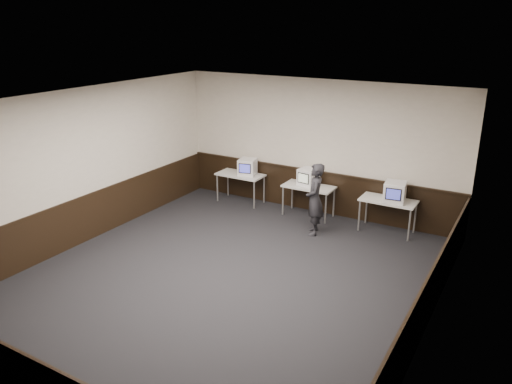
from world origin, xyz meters
TOP-DOWN VIEW (x-y plane):
  - floor at (0.00, 0.00)m, footprint 8.00×8.00m
  - ceiling at (0.00, 0.00)m, footprint 8.00×8.00m
  - back_wall at (0.00, 4.00)m, footprint 7.00×0.00m
  - front_wall at (0.00, -4.00)m, footprint 7.00×0.00m
  - left_wall at (-3.50, 0.00)m, footprint 0.00×8.00m
  - right_wall at (3.50, 0.00)m, footprint 0.00×8.00m
  - wainscot_back at (0.00, 3.98)m, footprint 6.98×0.04m
  - wainscot_left at (-3.48, 0.00)m, footprint 0.04×7.98m
  - wainscot_right at (3.48, 0.00)m, footprint 0.04×7.98m
  - wainscot_rail at (0.00, 3.96)m, footprint 6.98×0.06m
  - desk_left at (-1.90, 3.60)m, footprint 1.20×0.60m
  - desk_center at (0.00, 3.60)m, footprint 1.20×0.60m
  - desk_right at (1.90, 3.60)m, footprint 1.20×0.60m
  - emac_left at (-1.71, 3.63)m, footprint 0.51×0.52m
  - emac_center at (-0.04, 3.64)m, footprint 0.46×0.48m
  - emac_right at (2.03, 3.55)m, footprint 0.49×0.52m
  - person at (0.55, 2.70)m, footprint 0.57×0.68m

SIDE VIEW (x-z plane):
  - floor at x=0.00m, z-range 0.00..0.00m
  - wainscot_back at x=0.00m, z-range 0.00..1.00m
  - wainscot_left at x=-3.48m, z-range 0.00..1.00m
  - wainscot_right at x=3.48m, z-range 0.00..1.00m
  - desk_left at x=-1.90m, z-range 0.30..1.05m
  - desk_center at x=0.00m, z-range 0.30..1.05m
  - desk_right at x=1.90m, z-range 0.30..1.05m
  - person at x=0.55m, z-range 0.00..1.59m
  - emac_center at x=-0.04m, z-range 0.75..1.15m
  - emac_left at x=-1.71m, z-range 0.75..1.16m
  - emac_right at x=2.03m, z-range 0.75..1.19m
  - wainscot_rail at x=0.00m, z-range 1.00..1.04m
  - back_wall at x=0.00m, z-range -1.90..5.10m
  - front_wall at x=0.00m, z-range -1.90..5.10m
  - left_wall at x=-3.50m, z-range -2.40..5.60m
  - right_wall at x=3.50m, z-range -2.40..5.60m
  - ceiling at x=0.00m, z-range 3.20..3.20m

